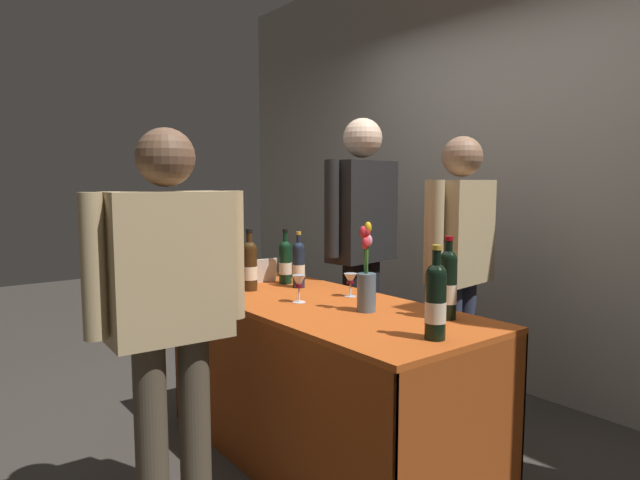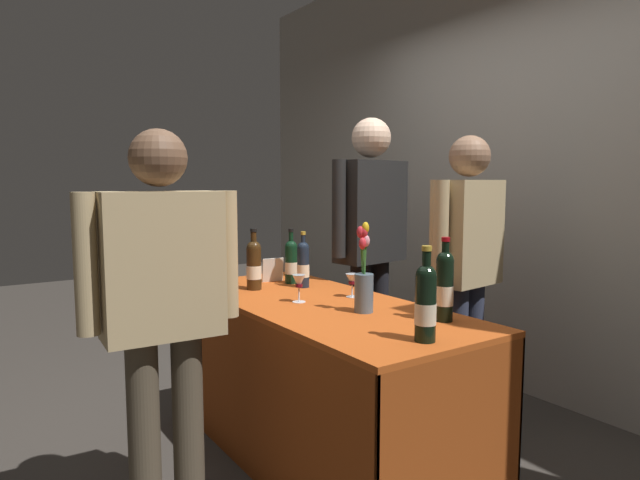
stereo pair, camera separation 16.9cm
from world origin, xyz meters
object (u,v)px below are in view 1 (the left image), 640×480
object	(u,v)px
wine_glass_mid	(299,283)
flower_vase	(366,281)
taster_foreground_right	(170,299)
display_bottle_0	(448,283)
wine_glass_near_vendor	(350,280)
tasting_table	(320,351)
featured_wine_bottle	(299,264)
vendor_presenter	(460,255)

from	to	relation	value
wine_glass_mid	flower_vase	distance (m)	0.36
taster_foreground_right	flower_vase	bearing A→B (deg)	-6.63
display_bottle_0	wine_glass_near_vendor	size ratio (longest dim) A/B	2.97
tasting_table	display_bottle_0	world-z (taller)	display_bottle_0
tasting_table	wine_glass_mid	size ratio (longest dim) A/B	13.08
tasting_table	flower_vase	world-z (taller)	flower_vase
featured_wine_bottle	wine_glass_mid	distance (m)	0.38
wine_glass_mid	taster_foreground_right	distance (m)	0.74
featured_wine_bottle	vendor_presenter	size ratio (longest dim) A/B	0.19
display_bottle_0	wine_glass_near_vendor	distance (m)	0.59
display_bottle_0	wine_glass_mid	size ratio (longest dim) A/B	2.63
flower_vase	taster_foreground_right	distance (m)	0.86
featured_wine_bottle	flower_vase	bearing A→B (deg)	-7.72
display_bottle_0	wine_glass_near_vendor	bearing A→B (deg)	-177.37
wine_glass_near_vendor	taster_foreground_right	bearing A→B (deg)	-82.45
wine_glass_near_vendor	flower_vase	xyz separation A→B (m)	(0.28, -0.15, 0.05)
wine_glass_mid	flower_vase	size ratio (longest dim) A/B	0.33
featured_wine_bottle	vendor_presenter	xyz separation A→B (m)	(0.51, 0.73, 0.04)
wine_glass_near_vendor	flower_vase	distance (m)	0.32
tasting_table	taster_foreground_right	xyz separation A→B (m)	(0.13, -0.80, 0.38)
tasting_table	featured_wine_bottle	world-z (taller)	featured_wine_bottle
featured_wine_bottle	wine_glass_mid	bearing A→B (deg)	-35.55
featured_wine_bottle	display_bottle_0	distance (m)	0.95
wine_glass_mid	tasting_table	bearing A→B (deg)	55.78
taster_foreground_right	wine_glass_near_vendor	bearing A→B (deg)	10.77
vendor_presenter	wine_glass_near_vendor	bearing A→B (deg)	-20.08
tasting_table	flower_vase	size ratio (longest dim) A/B	4.35
tasting_table	vendor_presenter	distance (m)	0.97
tasting_table	taster_foreground_right	size ratio (longest dim) A/B	1.12
featured_wine_bottle	display_bottle_0	size ratio (longest dim) A/B	0.88
wine_glass_mid	vendor_presenter	xyz separation A→B (m)	(0.20, 0.95, 0.08)
tasting_table	vendor_presenter	xyz separation A→B (m)	(0.14, 0.87, 0.41)
display_bottle_0	flower_vase	world-z (taller)	flower_vase
display_bottle_0	taster_foreground_right	distance (m)	1.12
display_bottle_0	vendor_presenter	world-z (taller)	vendor_presenter
flower_vase	wine_glass_mid	bearing A→B (deg)	-158.20
display_bottle_0	vendor_presenter	size ratio (longest dim) A/B	0.22
featured_wine_bottle	flower_vase	world-z (taller)	flower_vase
tasting_table	wine_glass_near_vendor	distance (m)	0.38
wine_glass_near_vendor	vendor_presenter	distance (m)	0.69
featured_wine_bottle	wine_glass_near_vendor	bearing A→B (deg)	10.31
wine_glass_near_vendor	vendor_presenter	size ratio (longest dim) A/B	0.07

